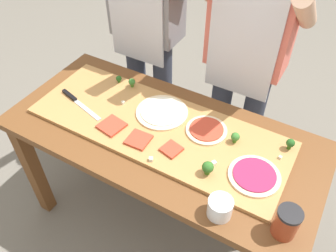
{
  "coord_description": "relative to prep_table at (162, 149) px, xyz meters",
  "views": [
    {
      "loc": [
        0.59,
        -0.97,
        1.93
      ],
      "look_at": [
        0.02,
        0.01,
        0.82
      ],
      "focal_mm": 36.89,
      "sensor_mm": 36.0,
      "label": 1
    }
  ],
  "objects": [
    {
      "name": "broccoli_floret_front_mid",
      "position": [
        0.29,
        -0.13,
        0.18
      ],
      "size": [
        0.05,
        0.05,
        0.06
      ],
      "color": "#366618",
      "rests_on": "cutting_board"
    },
    {
      "name": "cheese_crumble_d",
      "position": [
        -0.26,
        0.06,
        0.15
      ],
      "size": [
        0.02,
        0.02,
        0.01
      ],
      "primitive_type": "cube",
      "rotation": [
        0.0,
        0.0,
        1.13
      ],
      "color": "silver",
      "rests_on": "cutting_board"
    },
    {
      "name": "pizza_whole_tomato_red",
      "position": [
        0.18,
        0.09,
        0.15
      ],
      "size": [
        0.19,
        0.19,
        0.02
      ],
      "color": "beige",
      "rests_on": "cutting_board"
    },
    {
      "name": "cheese_crumble_a",
      "position": [
        0.53,
        0.1,
        0.14
      ],
      "size": [
        0.02,
        0.02,
        0.01
      ],
      "primitive_type": "cube",
      "rotation": [
        0.0,
        0.0,
        1.35
      ],
      "color": "silver",
      "rests_on": "cutting_board"
    },
    {
      "name": "cutting_board",
      "position": [
        -0.03,
        0.01,
        0.13
      ],
      "size": [
        1.24,
        0.46,
        0.02
      ],
      "primitive_type": "cube",
      "color": "#B27F47",
      "rests_on": "prep_table"
    },
    {
      "name": "broccoli_floret_back_right",
      "position": [
        0.32,
        0.1,
        0.17
      ],
      "size": [
        0.04,
        0.04,
        0.05
      ],
      "color": "#3F7220",
      "rests_on": "cutting_board"
    },
    {
      "name": "pizza_slice_near_right",
      "position": [
        0.1,
        -0.09,
        0.14
      ],
      "size": [
        0.1,
        0.1,
        0.01
      ],
      "primitive_type": "cube",
      "rotation": [
        0.0,
        0.0,
        -0.23
      ],
      "color": "#BC3D28",
      "rests_on": "cutting_board"
    },
    {
      "name": "cook_right",
      "position": [
        0.18,
        0.54,
        0.34
      ],
      "size": [
        0.54,
        0.39,
        1.67
      ],
      "color": "#333847",
      "rests_on": "ground"
    },
    {
      "name": "pizza_slice_center",
      "position": [
        -0.06,
        -0.11,
        0.14
      ],
      "size": [
        0.1,
        0.1,
        0.01
      ],
      "primitive_type": "cube",
      "rotation": [
        0.0,
        0.0,
        0.04
      ],
      "color": "#BC3D28",
      "rests_on": "cutting_board"
    },
    {
      "name": "cheese_crumble_c",
      "position": [
        0.3,
        -0.07,
        0.15
      ],
      "size": [
        0.02,
        0.02,
        0.02
      ],
      "primitive_type": "cube",
      "rotation": [
        0.0,
        0.0,
        1.02
      ],
      "color": "white",
      "rests_on": "cutting_board"
    },
    {
      "name": "broccoli_floret_back_mid",
      "position": [
        -0.39,
        0.2,
        0.16
      ],
      "size": [
        0.03,
        0.03,
        0.04
      ],
      "color": "#2C5915",
      "rests_on": "cutting_board"
    },
    {
      "name": "ground_plane",
      "position": [
        0.0,
        0.0,
        -0.66
      ],
      "size": [
        8.0,
        8.0,
        0.0
      ],
      "primitive_type": "plane",
      "color": "#6B665B"
    },
    {
      "name": "pizza_whole_white_garlic",
      "position": [
        -0.06,
        0.1,
        0.15
      ],
      "size": [
        0.26,
        0.26,
        0.02
      ],
      "color": "beige",
      "rests_on": "cutting_board"
    },
    {
      "name": "pizza_slice_far_right",
      "position": [
        -0.21,
        -0.1,
        0.14
      ],
      "size": [
        0.13,
        0.13,
        0.01
      ],
      "primitive_type": "cube",
      "rotation": [
        0.0,
        0.0,
        -0.18
      ],
      "color": "#BC3D28",
      "rests_on": "cutting_board"
    },
    {
      "name": "flour_cup",
      "position": [
        0.41,
        -0.27,
        0.16
      ],
      "size": [
        0.1,
        0.1,
        0.08
      ],
      "color": "white",
      "rests_on": "prep_table"
    },
    {
      "name": "prep_table",
      "position": [
        0.0,
        0.0,
        0.0
      ],
      "size": [
        1.5,
        0.69,
        0.78
      ],
      "color": "brown",
      "rests_on": "ground"
    },
    {
      "name": "broccoli_floret_center_right",
      "position": [
        -0.3,
        0.2,
        0.17
      ],
      "size": [
        0.04,
        0.04,
        0.05
      ],
      "color": "#3F7220",
      "rests_on": "cutting_board"
    },
    {
      "name": "cheese_crumble_b",
      "position": [
        0.05,
        -0.18,
        0.15
      ],
      "size": [
        0.02,
        0.02,
        0.02
      ],
      "primitive_type": "cube",
      "rotation": [
        0.0,
        0.0,
        0.43
      ],
      "color": "silver",
      "rests_on": "cutting_board"
    },
    {
      "name": "chefs_knife",
      "position": [
        -0.48,
        -0.04,
        0.14
      ],
      "size": [
        0.3,
        0.1,
        0.02
      ],
      "color": "#B7BABF",
      "rests_on": "cutting_board"
    },
    {
      "name": "pizza_whole_beet_magenta",
      "position": [
        0.47,
        -0.05,
        0.15
      ],
      "size": [
        0.22,
        0.22,
        0.02
      ],
      "color": "beige",
      "rests_on": "cutting_board"
    },
    {
      "name": "broccoli_floret_back_left",
      "position": [
        0.55,
        0.18,
        0.17
      ],
      "size": [
        0.04,
        0.04,
        0.06
      ],
      "color": "#2C5915",
      "rests_on": "cutting_board"
    },
    {
      "name": "cook_left",
      "position": [
        -0.42,
        0.54,
        0.34
      ],
      "size": [
        0.54,
        0.39,
        1.67
      ],
      "color": "#333847",
      "rests_on": "ground"
    },
    {
      "name": "sauce_jar",
      "position": [
        0.64,
        -0.22,
        0.18
      ],
      "size": [
        0.09,
        0.09,
        0.13
      ],
      "color": "#99381E",
      "rests_on": "prep_table"
    }
  ]
}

